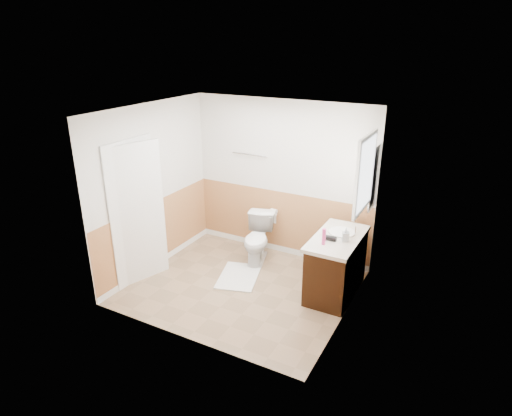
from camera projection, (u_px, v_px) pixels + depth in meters
The scene contains 32 objects.
floor at pixel (242, 287), 6.26m from camera, with size 3.00×3.00×0.00m, color #8C7051.
ceiling at pixel (239, 111), 5.34m from camera, with size 3.00×3.00×0.00m, color white.
wall_back at pixel (282, 180), 6.87m from camera, with size 3.00×3.00×0.00m, color silver.
wall_front at pixel (181, 244), 4.73m from camera, with size 3.00×3.00×0.00m, color silver.
wall_left at pixel (153, 189), 6.46m from camera, with size 3.00×3.00×0.00m, color silver.
wall_right at pixel (351, 227), 5.14m from camera, with size 3.00×3.00×0.00m, color silver.
wainscot_back at pixel (280, 223), 7.13m from camera, with size 3.00×3.00×0.00m, color #BD834B.
wainscot_front at pixel (186, 302), 5.02m from camera, with size 3.00×3.00×0.00m, color #BD834B.
wainscot_left at pixel (158, 235), 6.73m from camera, with size 2.60×2.60×0.00m, color #BD834B.
wainscot_right at pixel (345, 282), 5.42m from camera, with size 2.60×2.60×0.00m, color #BD834B.
toilet at pixel (258, 239), 6.87m from camera, with size 0.42×0.74×0.75m, color white.
bath_mat at pixel (239, 276), 6.51m from camera, with size 0.55×0.80×0.02m, color white.
vanity_cabinet at pixel (336, 267), 6.00m from camera, with size 0.55×1.10×0.80m, color black.
vanity_knob_left at pixel (313, 255), 5.99m from camera, with size 0.03×0.03×0.03m, color silver.
vanity_knob_right at pixel (319, 249), 6.15m from camera, with size 0.03×0.03×0.03m, color silver.
countertop at pixel (337, 239), 5.84m from camera, with size 0.60×1.15×0.05m, color silver.
sink_basin at pixel (342, 232), 5.95m from camera, with size 0.36×0.36×0.02m, color white.
faucet at pixel (355, 231), 5.85m from camera, with size 0.02×0.02×0.14m, color silver.
lotion_bottle at pixel (324, 237), 5.58m from camera, with size 0.05×0.05×0.22m, color #DB3882.
soap_dispenser at pixel (346, 235), 5.68m from camera, with size 0.08×0.09×0.19m, color #99A2AC.
hair_dryer_body at pixel (331, 238), 5.71m from camera, with size 0.07×0.07×0.14m, color black.
hair_dryer_handle at pixel (330, 239), 5.77m from camera, with size 0.03×0.03×0.07m, color black.
mirror_panel at pixel (374, 178), 5.95m from camera, with size 0.02×0.35×0.90m, color silver.
window_frame at pixel (365, 174), 5.46m from camera, with size 0.04×0.80×1.00m, color white.
window_glass at pixel (366, 174), 5.45m from camera, with size 0.01×0.70×0.90m, color white.
door at pixel (139, 214), 6.13m from camera, with size 0.05×0.80×2.04m, color white.
door_frame at pixel (134, 213), 6.16m from camera, with size 0.02×0.92×2.10m, color white.
door_knob at pixel (158, 212), 6.40m from camera, with size 0.06×0.06×0.06m, color silver.
towel_bar at pixel (249, 154), 6.94m from camera, with size 0.02×0.02×0.62m, color silver.
tp_holder_bar at pixel (274, 212), 7.05m from camera, with size 0.02×0.02×0.14m, color silver.
tp_roll at pixel (274, 212), 7.05m from camera, with size 0.11×0.11×0.10m, color white.
tp_sheet at pixel (273, 218), 7.09m from camera, with size 0.10×0.01×0.16m, color white.
Camera 1 is at (2.73, -4.68, 3.35)m, focal length 30.61 mm.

